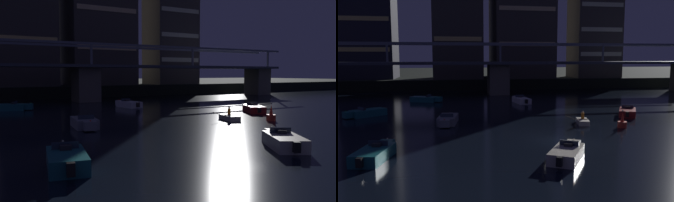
# 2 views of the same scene
# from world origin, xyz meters

# --- Properties ---
(ground_plane) EXTENTS (400.00, 400.00, 0.00)m
(ground_plane) POSITION_xyz_m (0.00, 0.00, 0.00)
(ground_plane) COLOR black
(far_riverbank) EXTENTS (240.00, 80.00, 2.20)m
(far_riverbank) POSITION_xyz_m (0.00, 85.30, 1.10)
(far_riverbank) COLOR black
(far_riverbank) RESTS_ON ground
(river_bridge) EXTENTS (82.49, 6.40, 9.38)m
(river_bridge) POSITION_xyz_m (0.00, 37.29, 4.41)
(river_bridge) COLOR #605B51
(river_bridge) RESTS_ON ground
(tower_west_low) EXTENTS (11.16, 10.58, 31.58)m
(tower_west_low) POSITION_xyz_m (-25.92, 54.03, 17.84)
(tower_west_low) COLOR #282833
(tower_west_low) RESTS_ON far_riverbank
(tower_east_tall) EXTENTS (10.28, 8.50, 27.16)m
(tower_east_tall) POSITION_xyz_m (24.22, 50.53, 15.63)
(tower_east_tall) COLOR #423D38
(tower_east_tall) RESTS_ON far_riverbank
(speedboat_near_center) EXTENTS (5.08, 3.11, 1.16)m
(speedboat_near_center) POSITION_xyz_m (-12.71, 28.14, 0.41)
(speedboat_near_center) COLOR #196066
(speedboat_near_center) RESTS_ON ground
(speedboat_near_right) EXTENTS (2.51, 5.22, 1.16)m
(speedboat_near_right) POSITION_xyz_m (-14.28, -2.83, 0.41)
(speedboat_near_right) COLOR #196066
(speedboat_near_right) RESTS_ON ground
(speedboat_mid_left) EXTENTS (3.55, 4.88, 1.16)m
(speedboat_mid_left) POSITION_xyz_m (11.76, 11.15, 0.41)
(speedboat_mid_left) COLOR maroon
(speedboat_mid_left) RESTS_ON ground
(speedboat_mid_center) EXTENTS (2.30, 5.23, 1.16)m
(speedboat_mid_center) POSITION_xyz_m (-9.34, 9.46, 0.41)
(speedboat_mid_center) COLOR gray
(speedboat_mid_center) RESTS_ON ground
(speedboat_mid_right) EXTENTS (3.67, 4.84, 1.16)m
(speedboat_mid_right) POSITION_xyz_m (-1.34, -4.92, 0.41)
(speedboat_mid_right) COLOR beige
(speedboat_mid_right) RESTS_ON ground
(speedboat_far_left) EXTENTS (2.29, 5.23, 1.16)m
(speedboat_far_left) POSITION_xyz_m (1.65, 24.52, 0.41)
(speedboat_far_left) COLOR silver
(speedboat_far_left) RESTS_ON ground
(speedboat_far_right) EXTENTS (4.61, 4.13, 1.16)m
(speedboat_far_right) POSITION_xyz_m (-18.74, 15.61, 0.41)
(speedboat_far_right) COLOR #196066
(speedboat_far_right) RESTS_ON ground
(channel_buoy) EXTENTS (0.90, 0.90, 1.76)m
(channel_buoy) POSITION_xyz_m (7.63, 4.52, 0.48)
(channel_buoy) COLOR red
(channel_buoy) RESTS_ON ground
(dinghy_with_paddler) EXTENTS (2.60, 2.78, 1.36)m
(dinghy_with_paddler) POSITION_xyz_m (4.51, 7.01, 0.28)
(dinghy_with_paddler) COLOR beige
(dinghy_with_paddler) RESTS_ON ground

